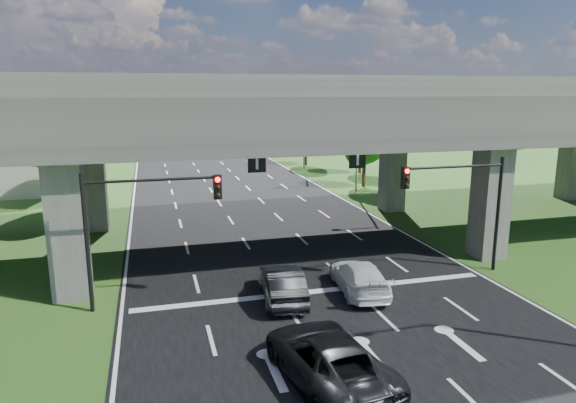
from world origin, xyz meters
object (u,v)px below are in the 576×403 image
car_silver (283,283)px  car_white (359,277)px  streetlight_far (353,131)px  car_dark (283,283)px  signal_right (463,194)px  signal_left (139,214)px  streetlight_beyond (301,120)px  car_trailing (328,358)px

car_silver → car_white: size_ratio=0.94×
streetlight_far → car_white: size_ratio=2.03×
car_dark → signal_right: bearing=-168.3°
streetlight_far → car_silver: streetlight_far is taller
signal_left → car_dark: bearing=-8.9°
signal_right → streetlight_beyond: streetlight_beyond is taller
streetlight_beyond → car_dark: 39.19m
streetlight_far → car_silver: 24.65m
streetlight_far → car_dark: 24.66m
signal_right → streetlight_far: size_ratio=0.60×
car_silver → car_dark: (0.00, 0.00, -0.02)m
signal_right → streetlight_beyond: bearing=86.4°
signal_right → streetlight_far: streetlight_far is taller
streetlight_far → streetlight_beyond: bearing=90.0°
car_silver → car_white: 3.71m
signal_right → car_dark: bearing=-174.4°
car_dark → streetlight_far: bearing=-113.4°
signal_left → car_white: 10.37m
signal_left → car_trailing: size_ratio=1.02×
signal_right → car_trailing: 13.02m
car_white → car_dark: bearing=6.5°
car_white → signal_left: bearing=1.0°
signal_right → car_dark: size_ratio=1.29×
streetlight_far → car_trailing: size_ratio=1.71×
signal_left → car_white: size_ratio=1.22×
streetlight_far → car_silver: size_ratio=2.16×
streetlight_beyond → signal_right: bearing=-93.6°
car_white → streetlight_far: bearing=-104.8°
signal_right → car_silver: bearing=-174.4°
car_dark → car_trailing: size_ratio=0.79×
signal_right → car_trailing: (-9.90, -7.77, -3.34)m
car_white → car_trailing: size_ratio=0.84×
signal_right → streetlight_far: 20.25m
streetlight_far → streetlight_beyond: same height
signal_right → car_dark: (-9.62, -0.94, -3.39)m
streetlight_far → car_dark: (-11.90, -21.00, -5.05)m
signal_left → streetlight_beyond: (17.92, 36.06, 1.66)m
streetlight_beyond → streetlight_far: bearing=-90.0°
streetlight_far → car_silver: (-11.90, -21.00, -5.03)m
signal_right → streetlight_beyond: size_ratio=0.60×
car_trailing → streetlight_beyond: bearing=-112.9°
car_silver → signal_right: bearing=-168.4°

